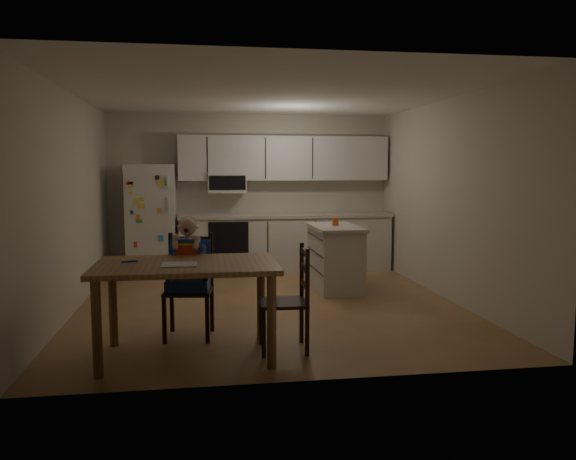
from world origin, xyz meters
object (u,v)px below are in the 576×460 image
(kitchen_island, at_px, (335,257))
(red_cup, at_px, (335,222))
(refrigerator, at_px, (152,220))
(chair_booster, at_px, (189,264))
(chair_side, at_px, (294,292))
(dining_table, at_px, (187,276))

(kitchen_island, height_order, red_cup, red_cup)
(refrigerator, height_order, kitchen_island, refrigerator)
(kitchen_island, xyz_separation_m, red_cup, (0.00, 0.02, 0.48))
(chair_booster, distance_m, chair_side, 1.11)
(refrigerator, bearing_deg, dining_table, -81.06)
(kitchen_island, bearing_deg, chair_booster, -134.94)
(refrigerator, bearing_deg, red_cup, -28.06)
(refrigerator, relative_size, dining_table, 1.10)
(chair_side, bearing_deg, dining_table, -84.48)
(red_cup, xyz_separation_m, chair_side, (-0.99, -2.52, -0.38))
(red_cup, bearing_deg, chair_booster, -134.72)
(red_cup, xyz_separation_m, chair_booster, (-1.93, -1.95, -0.21))
(dining_table, bearing_deg, red_cup, 52.98)
(kitchen_island, relative_size, chair_side, 1.23)
(chair_side, bearing_deg, refrigerator, -155.31)
(chair_side, bearing_deg, kitchen_island, 161.25)
(refrigerator, distance_m, red_cup, 2.90)
(red_cup, relative_size, chair_booster, 0.09)
(chair_booster, bearing_deg, kitchen_island, 52.37)
(refrigerator, bearing_deg, chair_booster, -79.32)
(kitchen_island, xyz_separation_m, chair_booster, (-1.93, -1.93, 0.28))
(refrigerator, distance_m, chair_booster, 3.37)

